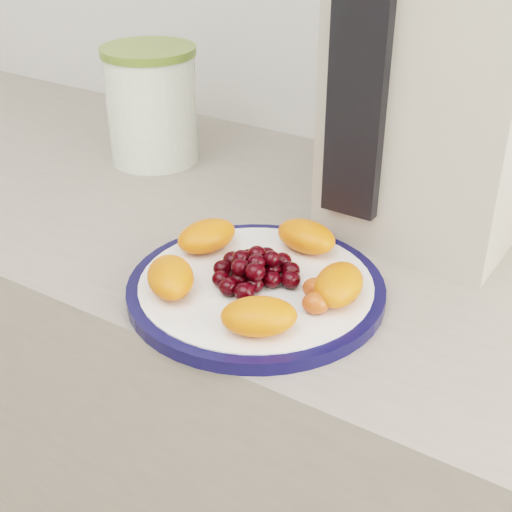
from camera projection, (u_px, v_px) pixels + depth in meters
The scene contains 9 objects.
counter at pixel (262, 456), 1.20m from camera, with size 3.50×0.60×0.90m, color gray.
cabinet_face at pixel (262, 469), 1.21m from camera, with size 3.48×0.58×0.84m, color brown.
plate_rim at pixel (256, 289), 0.80m from camera, with size 0.29×0.29×0.01m, color #0B0C36.
plate_face at pixel (256, 288), 0.80m from camera, with size 0.26×0.26×0.02m, color white.
canister at pixel (152, 109), 1.11m from camera, with size 0.14×0.14×0.17m, color #4C6E20.
canister_lid at pixel (148, 51), 1.07m from camera, with size 0.15×0.15×0.01m, color olive.
appliance_body at pixel (457, 73), 0.88m from camera, with size 0.22×0.31×0.39m, color #B2AB99.
appliance_panel at pixel (358, 93), 0.79m from camera, with size 0.07×0.02×0.29m, color black.
fruit_plate at pixel (259, 270), 0.78m from camera, with size 0.25×0.24×0.04m.
Camera 1 is at (0.46, 0.46, 1.34)m, focal length 50.00 mm.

